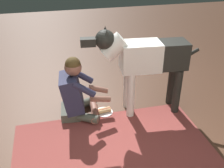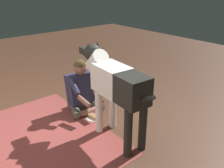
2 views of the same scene
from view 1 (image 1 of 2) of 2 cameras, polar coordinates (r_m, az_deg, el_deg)
The scene contains 5 objects.
ground_plane at distance 3.20m, azimuth -1.44°, elevation -11.76°, with size 12.86×12.86×0.00m, color #4F3020.
area_rug at distance 2.93m, azimuth 1.44°, elevation -16.47°, with size 2.21×1.81×0.01m, color brown.
person_sitting_on_floor at distance 3.43m, azimuth -7.71°, elevation -1.89°, with size 0.67×0.58×0.83m.
large_dog at distance 3.35m, azimuth 7.04°, elevation 5.40°, with size 1.49×0.38×1.18m.
hot_dog_on_plate at distance 3.62m, azimuth -1.73°, elevation -5.78°, with size 0.24×0.24×0.06m.
Camera 1 is at (0.49, 2.37, 2.09)m, focal length 42.65 mm.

